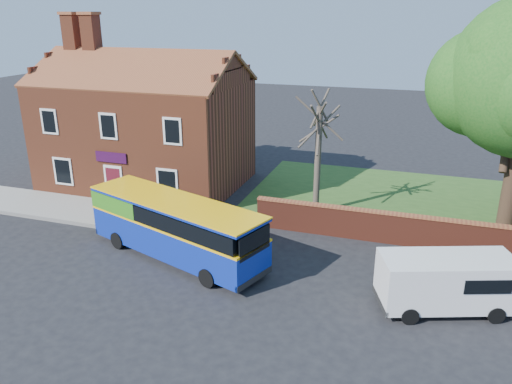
% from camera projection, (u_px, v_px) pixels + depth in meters
% --- Properties ---
extents(ground, '(120.00, 120.00, 0.00)m').
position_uv_depth(ground, '(160.00, 284.00, 20.69)').
color(ground, black).
rests_on(ground, ground).
extents(pavement, '(18.00, 3.50, 0.12)m').
position_uv_depth(pavement, '(98.00, 212.00, 27.88)').
color(pavement, gray).
rests_on(pavement, ground).
extents(kerb, '(18.00, 0.15, 0.14)m').
position_uv_depth(kerb, '(79.00, 224.00, 26.32)').
color(kerb, slate).
rests_on(kerb, ground).
extents(grass_strip, '(26.00, 12.00, 0.04)m').
position_uv_depth(grass_strip, '(474.00, 209.00, 28.42)').
color(grass_strip, '#426B28').
rests_on(grass_strip, ground).
extents(shop_building, '(12.30, 8.13, 10.50)m').
position_uv_depth(shop_building, '(146.00, 132.00, 31.88)').
color(shop_building, brown).
rests_on(shop_building, ground).
extents(boundary_wall, '(22.00, 0.38, 1.60)m').
position_uv_depth(boundary_wall, '(486.00, 240.00, 22.79)').
color(boundary_wall, maroon).
rests_on(boundary_wall, ground).
extents(bus, '(9.36, 5.19, 2.78)m').
position_uv_depth(bus, '(171.00, 224.00, 22.57)').
color(bus, '#0E289C').
rests_on(bus, ground).
extents(van_near, '(5.27, 3.49, 2.15)m').
position_uv_depth(van_near, '(447.00, 281.00, 18.52)').
color(van_near, white).
rests_on(van_near, ground).
extents(bare_tree, '(2.45, 2.92, 6.54)m').
position_uv_depth(bare_tree, '(318.00, 155.00, 26.85)').
color(bare_tree, '#4C4238').
rests_on(bare_tree, ground).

